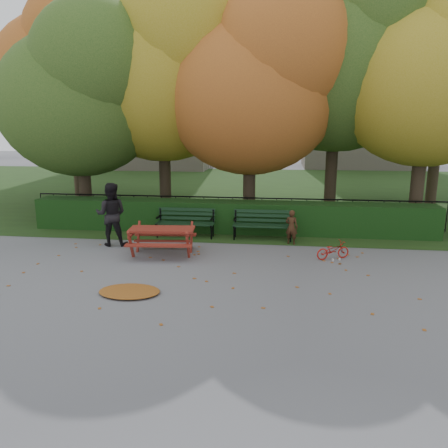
# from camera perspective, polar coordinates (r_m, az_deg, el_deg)

# --- Properties ---
(ground) EXTENTS (90.00, 90.00, 0.00)m
(ground) POSITION_cam_1_polar(r_m,az_deg,el_deg) (10.09, -2.12, -7.08)
(ground) COLOR gray
(ground) RESTS_ON ground
(grass_strip) EXTENTS (90.00, 90.00, 0.00)m
(grass_strip) POSITION_cam_1_polar(r_m,az_deg,el_deg) (23.65, 3.37, 4.52)
(grass_strip) COLOR #1D3314
(grass_strip) RESTS_ON ground
(building_left) EXTENTS (10.00, 7.00, 15.00)m
(building_left) POSITION_cam_1_polar(r_m,az_deg,el_deg) (37.12, -9.90, 18.99)
(building_left) COLOR gray
(building_left) RESTS_ON ground
(building_right) EXTENTS (9.00, 6.00, 12.00)m
(building_right) POSITION_cam_1_polar(r_m,az_deg,el_deg) (37.99, 17.68, 16.18)
(building_right) COLOR gray
(building_right) RESTS_ON ground
(hedge) EXTENTS (13.00, 0.90, 1.00)m
(hedge) POSITION_cam_1_polar(r_m,az_deg,el_deg) (14.25, 0.78, 0.97)
(hedge) COLOR black
(hedge) RESTS_ON ground
(iron_fence) EXTENTS (14.00, 0.04, 1.02)m
(iron_fence) POSITION_cam_1_polar(r_m,az_deg,el_deg) (15.02, 1.12, 1.73)
(iron_fence) COLOR black
(iron_fence) RESTS_ON ground
(tree_a) EXTENTS (5.88, 5.60, 7.48)m
(tree_a) POSITION_cam_1_polar(r_m,az_deg,el_deg) (16.42, -17.78, 16.07)
(tree_a) COLOR #2F2319
(tree_a) RESTS_ON ground
(tree_b) EXTENTS (6.72, 6.40, 8.79)m
(tree_b) POSITION_cam_1_polar(r_m,az_deg,el_deg) (16.70, -7.11, 19.54)
(tree_b) COLOR #2F2319
(tree_b) RESTS_ON ground
(tree_c) EXTENTS (6.30, 6.00, 8.00)m
(tree_c) POSITION_cam_1_polar(r_m,az_deg,el_deg) (15.39, 4.72, 18.00)
(tree_c) COLOR #2F2319
(tree_c) RESTS_ON ground
(tree_d) EXTENTS (7.14, 6.80, 9.58)m
(tree_d) POSITION_cam_1_polar(r_m,az_deg,el_deg) (16.93, 16.11, 21.04)
(tree_d) COLOR #2F2319
(tree_d) RESTS_ON ground
(tree_e) EXTENTS (6.09, 5.80, 8.16)m
(tree_e) POSITION_cam_1_polar(r_m,az_deg,el_deg) (16.00, 26.57, 17.48)
(tree_e) COLOR #2F2319
(tree_e) RESTS_ON ground
(tree_f) EXTENTS (6.93, 6.60, 9.19)m
(tree_f) POSITION_cam_1_polar(r_m,az_deg,el_deg) (20.64, -18.73, 18.50)
(tree_f) COLOR #2F2319
(tree_f) RESTS_ON ground
(bench_left) EXTENTS (1.80, 0.57, 0.88)m
(bench_left) POSITION_cam_1_polar(r_m,az_deg,el_deg) (13.68, -5.02, 0.50)
(bench_left) COLOR black
(bench_left) RESTS_ON ground
(bench_right) EXTENTS (1.80, 0.57, 0.88)m
(bench_right) POSITION_cam_1_polar(r_m,az_deg,el_deg) (13.38, 5.08, 0.22)
(bench_right) COLOR black
(bench_right) RESTS_ON ground
(picnic_table) EXTENTS (1.83, 1.53, 0.84)m
(picnic_table) POSITION_cam_1_polar(r_m,az_deg,el_deg) (11.80, -8.10, -1.32)
(picnic_table) COLOR maroon
(picnic_table) RESTS_ON ground
(leaf_pile) EXTENTS (1.38, 1.03, 0.09)m
(leaf_pile) POSITION_cam_1_polar(r_m,az_deg,el_deg) (9.42, -12.25, -8.58)
(leaf_pile) COLOR maroon
(leaf_pile) RESTS_ON ground
(leaf_scatter) EXTENTS (9.00, 5.70, 0.01)m
(leaf_scatter) POSITION_cam_1_polar(r_m,az_deg,el_deg) (10.36, -1.85, -6.49)
(leaf_scatter) COLOR maroon
(leaf_scatter) RESTS_ON ground
(child) EXTENTS (0.43, 0.36, 1.02)m
(child) POSITION_cam_1_polar(r_m,az_deg,el_deg) (12.90, 8.82, -0.41)
(child) COLOR #382011
(child) RESTS_ON ground
(adult) EXTENTS (0.98, 0.81, 1.83)m
(adult) POSITION_cam_1_polar(r_m,az_deg,el_deg) (12.97, -14.52, 1.23)
(adult) COLOR black
(adult) RESTS_ON ground
(bicycle) EXTENTS (0.97, 0.66, 0.48)m
(bicycle) POSITION_cam_1_polar(r_m,az_deg,el_deg) (11.74, 14.03, -3.32)
(bicycle) COLOR #B41810
(bicycle) RESTS_ON ground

